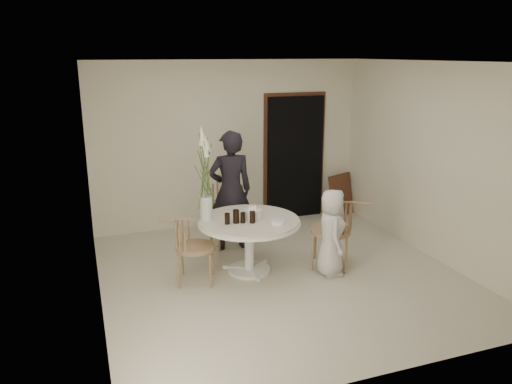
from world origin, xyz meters
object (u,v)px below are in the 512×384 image
object	(u,v)px
chair_far	(226,201)
table	(249,227)
girl	(230,191)
boy	(331,232)
flower_vase	(205,179)
chair_right	(341,224)
chair_left	(185,241)
birthday_cake	(253,214)

from	to	relation	value
chair_far	table	bearing A→B (deg)	-92.20
chair_far	girl	world-z (taller)	girl
chair_far	boy	bearing A→B (deg)	-59.81
girl	flower_vase	bearing A→B (deg)	55.47
chair_far	flower_vase	size ratio (longest dim) A/B	0.81
chair_right	chair_left	bearing A→B (deg)	-65.62
birthday_cake	chair_far	bearing A→B (deg)	91.19
chair_right	boy	bearing A→B (deg)	-24.04
chair_far	birthday_cake	distance (m)	1.16
flower_vase	chair_far	bearing A→B (deg)	60.84
chair_far	chair_right	world-z (taller)	chair_far
chair_far	chair_left	size ratio (longest dim) A/B	1.16
girl	flower_vase	size ratio (longest dim) A/B	1.44
chair_far	boy	world-z (taller)	boy
chair_far	birthday_cake	size ratio (longest dim) A/B	4.00
girl	boy	distance (m)	1.65
chair_right	flower_vase	size ratio (longest dim) A/B	0.77
girl	boy	bearing A→B (deg)	128.86
girl	chair_left	bearing A→B (deg)	49.00
chair_right	girl	xyz separation A→B (m)	(-1.18, 1.15, 0.27)
boy	birthday_cake	size ratio (longest dim) A/B	4.62
table	birthday_cake	size ratio (longest dim) A/B	5.39
birthday_cake	flower_vase	size ratio (longest dim) A/B	0.20
chair_right	boy	xyz separation A→B (m)	(-0.22, -0.15, -0.04)
boy	birthday_cake	xyz separation A→B (m)	(-0.92, 0.44, 0.22)
chair_right	chair_left	world-z (taller)	chair_right
chair_left	birthday_cake	bearing A→B (deg)	-69.49
chair_left	flower_vase	size ratio (longest dim) A/B	0.70
chair_far	girl	size ratio (longest dim) A/B	0.56
table	chair_right	world-z (taller)	chair_right
flower_vase	chair_right	bearing A→B (deg)	-14.26
chair_left	chair_right	bearing A→B (deg)	-78.65
table	chair_right	xyz separation A→B (m)	(1.20, -0.27, -0.01)
boy	chair_left	bearing A→B (deg)	93.04
girl	boy	size ratio (longest dim) A/B	1.54
chair_far	chair_left	world-z (taller)	chair_far
chair_far	birthday_cake	bearing A→B (deg)	-89.39
chair_right	chair_left	xyz separation A→B (m)	(-2.04, 0.25, -0.06)
boy	table	bearing A→B (deg)	82.24
boy	girl	bearing A→B (deg)	51.68
chair_left	boy	xyz separation A→B (m)	(1.82, -0.40, 0.02)
table	flower_vase	size ratio (longest dim) A/B	1.09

